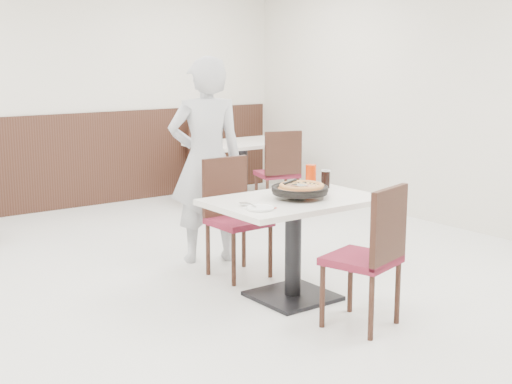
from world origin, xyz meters
TOP-DOWN VIEW (x-y plane):
  - floor at (0.00, 0.00)m, footprint 7.00×7.00m
  - wall_back at (0.00, 3.50)m, footprint 6.00×0.04m
  - wall_right at (3.00, 0.00)m, footprint 0.04×7.00m
  - wainscot_back at (0.00, 3.48)m, footprint 5.90×0.03m
  - main_table at (0.26, -0.48)m, footprint 1.29×0.94m
  - chair_near at (0.27, -1.16)m, footprint 0.52×0.52m
  - chair_far at (0.24, 0.19)m, footprint 0.43×0.43m
  - trivet at (0.29, -0.48)m, footprint 0.14×0.14m
  - pizza_pan at (0.29, -0.51)m, footprint 0.44×0.44m
  - pizza at (0.34, -0.47)m, footprint 0.40×0.40m
  - pizza_server at (0.31, -0.49)m, footprint 0.09×0.11m
  - napkin at (-0.14, -0.60)m, footprint 0.17×0.17m
  - side_plate at (-0.16, -0.64)m, footprint 0.21×0.21m
  - fork at (-0.17, -0.56)m, footprint 0.06×0.15m
  - cola_glass at (0.71, -0.31)m, footprint 0.07×0.07m
  - red_cup at (0.72, -0.14)m, footprint 0.09×0.09m
  - diner_person at (0.28, 0.72)m, footprint 0.75×0.62m
  - bg_table_right at (1.90, 2.47)m, footprint 1.25×0.87m
  - bg_chair_right_near at (1.91, 1.82)m, footprint 0.52×0.52m
  - bg_chair_right_far at (1.87, 3.12)m, footprint 0.43×0.43m

SIDE VIEW (x-z plane):
  - floor at x=0.00m, z-range 0.00..0.00m
  - main_table at x=0.26m, z-range 0.00..0.75m
  - bg_table_right at x=1.90m, z-range 0.00..0.75m
  - chair_near at x=0.27m, z-range 0.00..0.95m
  - chair_far at x=0.24m, z-range 0.00..0.95m
  - bg_chair_right_near at x=1.91m, z-range 0.00..0.95m
  - bg_chair_right_far at x=1.87m, z-range 0.00..0.95m
  - wainscot_back at x=0.00m, z-range 0.00..1.10m
  - napkin at x=-0.14m, z-range 0.75..0.75m
  - side_plate at x=-0.16m, z-range 0.75..0.77m
  - trivet at x=0.29m, z-range 0.75..0.79m
  - fork at x=-0.17m, z-range 0.77..0.77m
  - pizza_pan at x=0.29m, z-range 0.79..0.80m
  - pizza at x=0.34m, z-range 0.80..0.82m
  - cola_glass at x=0.71m, z-range 0.75..0.88m
  - red_cup at x=0.72m, z-range 0.75..0.91m
  - pizza_server at x=0.31m, z-range 0.84..0.84m
  - diner_person at x=0.28m, z-range 0.00..1.75m
  - wall_back at x=0.00m, z-range 0.00..2.80m
  - wall_right at x=3.00m, z-range 0.00..2.80m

